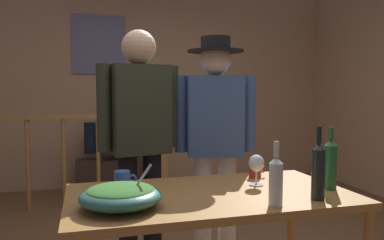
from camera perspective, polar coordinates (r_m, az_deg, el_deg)
The scene contains 15 objects.
back_wall at distance 5.41m, azimuth -7.18°, elevation 4.96°, with size 5.44×0.10×2.70m, color tan.
framed_picture at distance 5.33m, azimuth -13.55°, elevation 10.74°, with size 0.68×0.03×0.77m, color slate.
stair_railing at distance 4.41m, azimuth -15.66°, elevation -4.24°, with size 2.63×0.10×1.08m.
tv_console at distance 5.12m, azimuth -11.64°, elevation -7.99°, with size 0.90×0.40×0.41m, color #38281E.
flat_screen_tv at distance 5.01m, azimuth -11.69°, elevation -2.59°, with size 0.68×0.12×0.49m.
serving_table at distance 2.11m, azimuth 2.66°, elevation -12.36°, with size 1.49×0.82×0.74m.
salad_bowl at distance 1.85m, azimuth -10.46°, elevation -10.81°, with size 0.38×0.38×0.20m.
wine_glass at distance 2.25m, azimuth 9.46°, elevation -6.45°, with size 0.09×0.09×0.18m.
wine_bottle_dark at distance 2.02m, azimuth 18.11°, elevation -7.05°, with size 0.07×0.07×0.37m.
wine_bottle_green at distance 2.26m, azimuth 19.68°, elevation -6.06°, with size 0.07×0.07×0.34m.
wine_bottle_clear at distance 1.87m, azimuth 12.24°, elevation -8.67°, with size 0.07×0.07×0.31m.
mug_red at distance 2.47m, azimuth 9.32°, elevation -7.29°, with size 0.11×0.08×0.09m.
mug_blue at distance 2.18m, azimuth -10.20°, elevation -8.69°, with size 0.12×0.09×0.10m.
person_standing_left at distance 2.67m, azimuth -7.72°, elevation -1.65°, with size 0.57×0.30×1.69m.
person_standing_right at distance 2.80m, azimuth 3.42°, elevation -1.59°, with size 0.57×0.40×1.66m.
Camera 1 is at (-0.80, -2.56, 1.28)m, focal length 36.21 mm.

